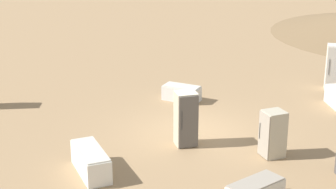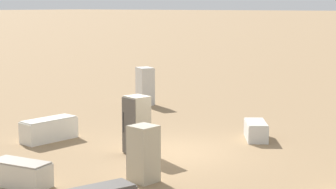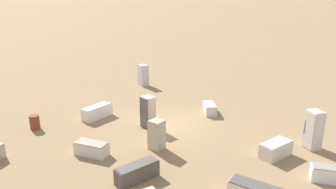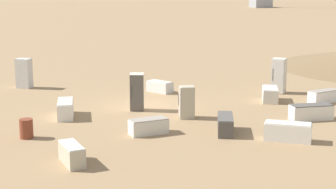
% 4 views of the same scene
% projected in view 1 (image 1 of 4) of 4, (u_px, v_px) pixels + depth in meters
% --- Properties ---
extents(ground_plane, '(1000.00, 1000.00, 0.00)m').
position_uv_depth(ground_plane, '(193.00, 133.00, 19.18)').
color(ground_plane, '#937551').
extents(discarded_fridge_0, '(1.59, 1.38, 0.61)m').
position_uv_depth(discarded_fridge_0, '(182.00, 93.00, 22.30)').
color(discarded_fridge_0, silver).
rests_on(discarded_fridge_0, ground_plane).
extents(discarded_fridge_1, '(0.77, 0.79, 1.79)m').
position_uv_depth(discarded_fridge_1, '(186.00, 119.00, 17.98)').
color(discarded_fridge_1, '#B2A88E').
rests_on(discarded_fridge_1, ground_plane).
extents(discarded_fridge_2, '(1.98, 0.90, 0.75)m').
position_uv_depth(discarded_fridge_2, '(91.00, 161.00, 16.21)').
color(discarded_fridge_2, silver).
rests_on(discarded_fridge_2, ground_plane).
extents(discarded_fridge_5, '(0.94, 0.94, 1.93)m').
position_uv_depth(discarded_fridge_5, '(335.00, 68.00, 23.39)').
color(discarded_fridge_5, beige).
rests_on(discarded_fridge_5, ground_plane).
extents(discarded_fridge_6, '(0.69, 0.73, 1.48)m').
position_uv_depth(discarded_fridge_6, '(273.00, 134.00, 17.21)').
color(discarded_fridge_6, '#B2A88E').
rests_on(discarded_fridge_6, ground_plane).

